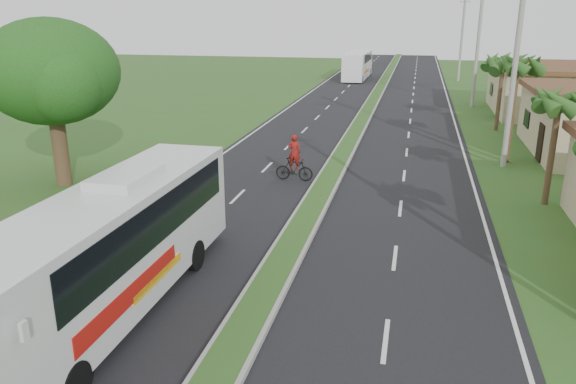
# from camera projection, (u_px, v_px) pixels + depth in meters

# --- Properties ---
(ground) EXTENTS (180.00, 180.00, 0.00)m
(ground) POSITION_uv_depth(u_px,v_px,m) (249.00, 324.00, 14.49)
(ground) COLOR #37541E
(ground) RESTS_ON ground
(road_asphalt) EXTENTS (14.00, 160.00, 0.02)m
(road_asphalt) POSITION_uv_depth(u_px,v_px,m) (346.00, 149.00, 33.06)
(road_asphalt) COLOR black
(road_asphalt) RESTS_ON ground
(median_strip) EXTENTS (1.20, 160.00, 0.18)m
(median_strip) POSITION_uv_depth(u_px,v_px,m) (346.00, 148.00, 33.03)
(median_strip) COLOR gray
(median_strip) RESTS_ON ground
(lane_edge_left) EXTENTS (0.12, 160.00, 0.01)m
(lane_edge_left) POSITION_uv_depth(u_px,v_px,m) (238.00, 144.00, 34.48)
(lane_edge_left) COLOR silver
(lane_edge_left) RESTS_ON ground
(lane_edge_right) EXTENTS (0.12, 160.00, 0.01)m
(lane_edge_right) POSITION_uv_depth(u_px,v_px,m) (464.00, 156.00, 31.64)
(lane_edge_right) COLOR silver
(lane_edge_right) RESTS_ON ground
(shop_far) EXTENTS (8.60, 11.60, 3.82)m
(shop_far) POSITION_uv_depth(u_px,v_px,m) (549.00, 89.00, 44.36)
(shop_far) COLOR tan
(shop_far) RESTS_ON ground
(palm_verge_b) EXTENTS (2.40, 2.40, 5.05)m
(palm_verge_b) POSITION_uv_depth(u_px,v_px,m) (560.00, 100.00, 22.31)
(palm_verge_b) COLOR #473321
(palm_verge_b) RESTS_ON ground
(palm_verge_c) EXTENTS (2.40, 2.40, 5.85)m
(palm_verge_c) POSITION_uv_depth(u_px,v_px,m) (518.00, 65.00, 28.71)
(palm_verge_c) COLOR #473321
(palm_verge_c) RESTS_ON ground
(palm_verge_d) EXTENTS (2.40, 2.40, 5.25)m
(palm_verge_d) POSITION_uv_depth(u_px,v_px,m) (503.00, 62.00, 37.13)
(palm_verge_d) COLOR #473321
(palm_verge_d) RESTS_ON ground
(shade_tree) EXTENTS (6.30, 6.00, 7.54)m
(shade_tree) POSITION_uv_depth(u_px,v_px,m) (49.00, 76.00, 24.83)
(shade_tree) COLOR #473321
(shade_tree) RESTS_ON ground
(utility_pole_b) EXTENTS (3.20, 0.28, 12.00)m
(utility_pole_b) POSITION_uv_depth(u_px,v_px,m) (517.00, 43.00, 27.50)
(utility_pole_b) COLOR gray
(utility_pole_b) RESTS_ON ground
(utility_pole_c) EXTENTS (1.60, 0.28, 11.00)m
(utility_pole_c) POSITION_uv_depth(u_px,v_px,m) (479.00, 38.00, 46.25)
(utility_pole_c) COLOR gray
(utility_pole_c) RESTS_ON ground
(utility_pole_d) EXTENTS (1.60, 0.28, 10.50)m
(utility_pole_d) POSITION_uv_depth(u_px,v_px,m) (462.00, 33.00, 64.90)
(utility_pole_d) COLOR gray
(utility_pole_d) RESTS_ON ground
(coach_bus_main) EXTENTS (2.42, 11.19, 3.61)m
(coach_bus_main) POSITION_uv_depth(u_px,v_px,m) (110.00, 244.00, 14.48)
(coach_bus_main) COLOR silver
(coach_bus_main) RESTS_ON ground
(coach_bus_far) EXTENTS (2.55, 10.95, 3.18)m
(coach_bus_far) POSITION_uv_depth(u_px,v_px,m) (358.00, 64.00, 68.14)
(coach_bus_far) COLOR white
(coach_bus_far) RESTS_ON ground
(motorcyclist) EXTENTS (1.83, 0.55, 2.26)m
(motorcyclist) POSITION_uv_depth(u_px,v_px,m) (294.00, 164.00, 26.67)
(motorcyclist) COLOR black
(motorcyclist) RESTS_ON ground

